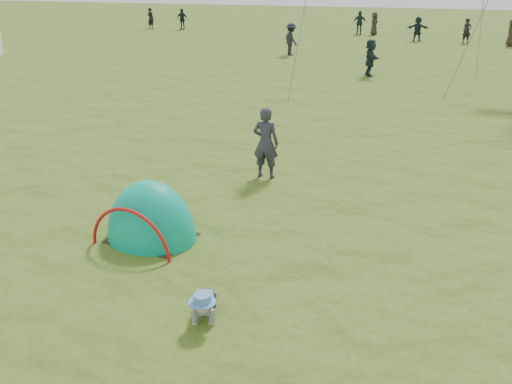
# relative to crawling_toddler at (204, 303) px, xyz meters

# --- Properties ---
(ground) EXTENTS (140.00, 140.00, 0.00)m
(ground) POSITION_rel_crawling_toddler_xyz_m (0.44, -0.03, -0.27)
(ground) COLOR #38591A
(crawling_toddler) EXTENTS (0.66, 0.80, 0.53)m
(crawling_toddler) POSITION_rel_crawling_toddler_xyz_m (0.00, 0.00, 0.00)
(crawling_toddler) COLOR black
(crawling_toddler) RESTS_ON ground
(popup_tent) EXTENTS (1.93, 1.68, 2.23)m
(popup_tent) POSITION_rel_crawling_toddler_xyz_m (-1.90, 2.14, -0.27)
(popup_tent) COLOR #009147
(popup_tent) RESTS_ON ground
(standing_adult) EXTENTS (0.64, 0.44, 1.69)m
(standing_adult) POSITION_rel_crawling_toddler_xyz_m (-0.81, 5.93, 0.58)
(standing_adult) COLOR #2C2D37
(standing_adult) RESTS_ON ground
(crowd_person_2) EXTENTS (0.96, 0.42, 1.62)m
(crowd_person_2) POSITION_rel_crawling_toddler_xyz_m (-16.88, 37.33, 0.55)
(crowd_person_2) COLOR black
(crowd_person_2) RESTS_ON ground
(crowd_person_3) EXTENTS (1.24, 1.29, 1.77)m
(crowd_person_3) POSITION_rel_crawling_toddler_xyz_m (-5.10, 25.91, 0.62)
(crowd_person_3) COLOR black
(crowd_person_3) RESTS_ON ground
(crowd_person_4) EXTENTS (0.75, 0.92, 1.62)m
(crowd_person_4) POSITION_rel_crawling_toddler_xyz_m (-1.72, 37.87, 0.55)
(crowd_person_4) COLOR #2E2521
(crowd_person_4) RESTS_ON ground
(crowd_person_5) EXTENTS (1.52, 0.58, 1.61)m
(crowd_person_5) POSITION_rel_crawling_toddler_xyz_m (1.50, 34.94, 0.54)
(crowd_person_5) COLOR #1C2635
(crowd_person_5) RESTS_ON ground
(crowd_person_6) EXTENTS (0.68, 0.53, 1.65)m
(crowd_person_6) POSITION_rel_crawling_toddler_xyz_m (-19.55, 37.13, 0.56)
(crowd_person_6) COLOR black
(crowd_person_6) RESTS_ON ground
(crowd_person_8) EXTENTS (1.08, 0.65, 1.72)m
(crowd_person_8) POSITION_rel_crawling_toddler_xyz_m (-2.76, 37.65, 0.59)
(crowd_person_8) COLOR #1F2E35
(crowd_person_8) RESTS_ON ground
(crowd_person_10) EXTENTS (0.74, 0.93, 1.66)m
(crowd_person_10) POSITION_rel_crawling_toddler_xyz_m (7.26, 33.83, 0.57)
(crowd_person_10) COLOR #30281D
(crowd_person_10) RESTS_ON ground
(crowd_person_11) EXTENTS (0.93, 1.61, 1.65)m
(crowd_person_11) POSITION_rel_crawling_toddler_xyz_m (-0.03, 20.42, 0.56)
(crowd_person_11) COLOR #1D2C34
(crowd_person_11) RESTS_ON ground
(crowd_person_12) EXTENTS (0.68, 0.58, 1.59)m
(crowd_person_12) POSITION_rel_crawling_toddler_xyz_m (4.65, 34.69, 0.53)
(crowd_person_12) COLOR black
(crowd_person_12) RESTS_ON ground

